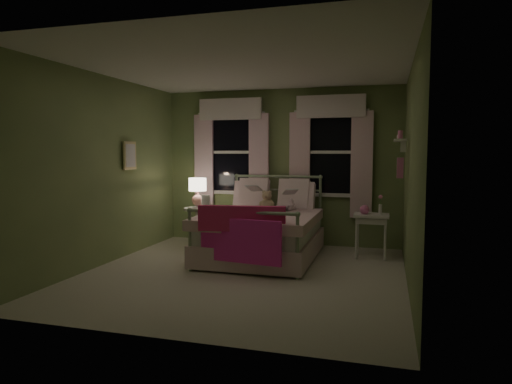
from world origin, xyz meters
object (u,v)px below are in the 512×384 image
(teddy_bear, at_px, (267,202))
(table_lamp, at_px, (198,189))
(child_right, at_px, (287,192))
(nightstand_right, at_px, (371,221))
(nightstand_left, at_px, (198,222))
(bed, at_px, (263,232))
(child_left, at_px, (252,193))

(teddy_bear, xyz_separation_m, table_lamp, (-1.20, 0.15, 0.16))
(child_right, bearing_deg, nightstand_right, -171.15)
(child_right, xyz_separation_m, nightstand_right, (1.26, -0.00, -0.39))
(teddy_bear, relative_size, nightstand_left, 0.50)
(bed, distance_m, child_left, 0.73)
(child_right, height_order, nightstand_left, child_right)
(bed, xyz_separation_m, teddy_bear, (0.00, 0.26, 0.41))
(nightstand_left, bearing_deg, bed, -18.85)
(child_right, distance_m, nightstand_left, 1.57)
(bed, height_order, table_lamp, bed)
(nightstand_left, xyz_separation_m, table_lamp, (0.00, 0.00, 0.54))
(child_right, bearing_deg, teddy_bear, 38.50)
(bed, bearing_deg, nightstand_left, 161.15)
(teddy_bear, xyz_separation_m, nightstand_right, (1.54, 0.15, -0.24))
(nightstand_left, height_order, nightstand_right, same)
(nightstand_right, bearing_deg, nightstand_left, -179.84)
(child_left, bearing_deg, teddy_bear, 162.73)
(child_left, height_order, nightstand_left, child_left)
(child_left, xyz_separation_m, nightstand_right, (1.82, -0.00, -0.36))
(child_right, distance_m, teddy_bear, 0.35)
(table_lamp, distance_m, nightstand_right, 2.77)
(child_right, height_order, teddy_bear, child_right)
(teddy_bear, bearing_deg, bed, -90.00)
(nightstand_left, bearing_deg, table_lamp, 0.00)
(bed, xyz_separation_m, nightstand_left, (-1.20, 0.41, 0.03))
(teddy_bear, bearing_deg, nightstand_left, 173.02)
(bed, bearing_deg, nightstand_right, 15.22)
(teddy_bear, height_order, nightstand_left, teddy_bear)
(nightstand_right, bearing_deg, table_lamp, -179.84)
(child_left, relative_size, child_right, 0.91)
(child_right, bearing_deg, table_lamp, 9.44)
(nightstand_left, bearing_deg, nightstand_right, 0.16)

